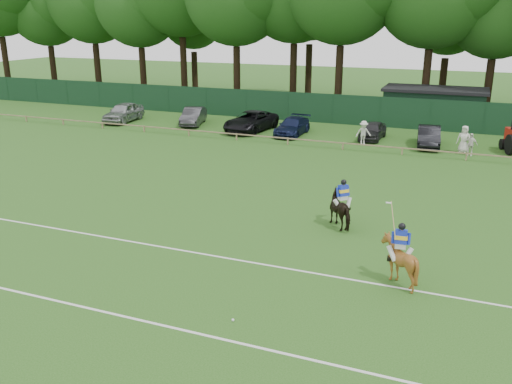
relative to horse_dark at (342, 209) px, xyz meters
The scene contains 20 objects.
ground 5.76m from the horse_dark, 137.37° to the right, with size 160.00×160.00×0.00m, color #1E4C14.
horse_dark is the anchor object (origin of this frame).
horse_chestnut 5.39m from the horse_dark, 56.13° to the right, with size 1.33×1.49×1.65m, color brown.
sedan_silver 28.99m from the horse_dark, 143.41° to the left, with size 1.92×4.78×1.63m, color #96999B.
sedan_grey 24.99m from the horse_dark, 132.91° to the left, with size 1.51×4.34×1.43m, color #2B2B2D.
suv_black 21.08m from the horse_dark, 123.04° to the left, with size 2.57×5.57×1.55m, color black.
sedan_navy 19.16m from the horse_dark, 114.48° to the left, with size 1.85×4.54×1.32m, color #121939.
hatch_grey 18.29m from the horse_dark, 95.95° to the left, with size 1.52×3.78×1.29m, color #2A2A2C.
estate_black 17.44m from the horse_dark, 82.79° to the left, with size 1.50×4.31×1.42m, color black.
spectator_left 16.40m from the horse_dark, 97.78° to the left, with size 1.09×0.63×1.69m, color beige.
spectator_mid 16.31m from the horse_dark, 72.30° to the left, with size 0.88×0.37×1.50m, color silver.
spectator_right 16.85m from the horse_dark, 74.42° to the left, with size 0.90×0.58×1.84m, color silver.
rider_dark 0.72m from the horse_dark, 46.15° to the right, with size 0.77×0.75×1.41m.
rider_chestnut 5.45m from the horse_dark, 56.22° to the right, with size 0.94×0.55×2.05m.
polo_ball 8.99m from the horse_dark, 98.17° to the right, with size 0.09×0.09×0.09m, color silver.
pitch_lines 8.51m from the horse_dark, 119.68° to the right, with size 60.00×5.10×0.01m.
pitch_rail 14.75m from the horse_dark, 106.54° to the left, with size 62.10×0.10×0.50m.
perimeter_fence 23.52m from the horse_dark, 100.28° to the left, with size 92.08×0.08×2.50m.
utility_shed 26.21m from the horse_dark, 86.06° to the left, with size 8.40×4.40×3.04m.
tree_row 31.22m from the horse_dark, 94.04° to the left, with size 96.00×12.00×21.00m, color #26561C, non-canonical shape.
Camera 1 is at (8.87, -18.10, 8.82)m, focal length 38.00 mm.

